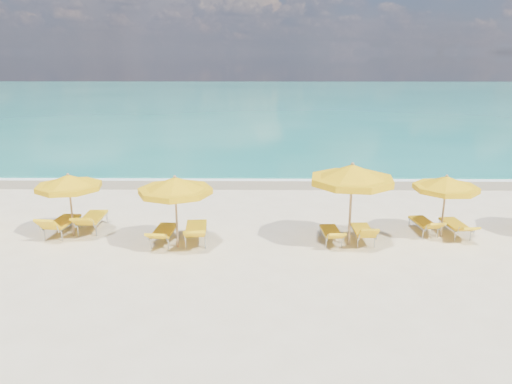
{
  "coord_description": "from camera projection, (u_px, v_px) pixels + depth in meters",
  "views": [
    {
      "loc": [
        0.18,
        -14.71,
        5.74
      ],
      "look_at": [
        0.0,
        1.5,
        1.2
      ],
      "focal_mm": 35.0,
      "sensor_mm": 36.0,
      "label": 1
    }
  ],
  "objects": [
    {
      "name": "ground_plane",
      "position": [
        255.0,
        241.0,
        15.71
      ],
      "size": [
        120.0,
        120.0,
        0.0
      ],
      "primitive_type": "plane",
      "color": "beige"
    },
    {
      "name": "ocean",
      "position": [
        260.0,
        100.0,
        61.93
      ],
      "size": [
        120.0,
        80.0,
        0.3
      ],
      "primitive_type": "cube",
      "color": "#15766A",
      "rests_on": "ground"
    },
    {
      "name": "wet_sand_band",
      "position": [
        257.0,
        182.0,
        22.84
      ],
      "size": [
        120.0,
        2.6,
        0.01
      ],
      "primitive_type": "cube",
      "color": "tan",
      "rests_on": "ground"
    },
    {
      "name": "foam_line",
      "position": [
        258.0,
        178.0,
        23.61
      ],
      "size": [
        120.0,
        1.2,
        0.03
      ],
      "primitive_type": "cube",
      "color": "white",
      "rests_on": "ground"
    },
    {
      "name": "whitecap_near",
      "position": [
        166.0,
        145.0,
        32.15
      ],
      "size": [
        14.0,
        0.36,
        0.05
      ],
      "primitive_type": "cube",
      "color": "white",
      "rests_on": "ground"
    },
    {
      "name": "whitecap_far",
      "position": [
        362.0,
        129.0,
        38.74
      ],
      "size": [
        18.0,
        0.3,
        0.05
      ],
      "primitive_type": "cube",
      "color": "white",
      "rests_on": "ground"
    },
    {
      "name": "umbrella_3",
      "position": [
        69.0,
        183.0,
        15.71
      ],
      "size": [
        2.48,
        2.48,
        2.1
      ],
      "rotation": [
        0.0,
        0.0,
        -0.22
      ],
      "color": "#AA8455",
      "rests_on": "ground"
    },
    {
      "name": "umbrella_4",
      "position": [
        175.0,
        186.0,
        14.74
      ],
      "size": [
        2.28,
        2.28,
        2.26
      ],
      "rotation": [
        0.0,
        0.0,
        0.02
      ],
      "color": "#AA8455",
      "rests_on": "ground"
    },
    {
      "name": "umbrella_5",
      "position": [
        352.0,
        175.0,
        14.89
      ],
      "size": [
        3.14,
        3.14,
        2.6
      ],
      "rotation": [
        0.0,
        0.0,
        0.26
      ],
      "color": "#AA8455",
      "rests_on": "ground"
    },
    {
      "name": "umbrella_6",
      "position": [
        446.0,
        184.0,
        15.64
      ],
      "size": [
        2.63,
        2.63,
        2.07
      ],
      "rotation": [
        0.0,
        0.0,
        -0.36
      ],
      "color": "#AA8455",
      "rests_on": "ground"
    },
    {
      "name": "lounger_3_left",
      "position": [
        62.0,
        227.0,
        16.3
      ],
      "size": [
        0.83,
        1.95,
        0.89
      ],
      "rotation": [
        0.0,
        0.0,
        -0.1
      ],
      "color": "#A5A8AD",
      "rests_on": "ground"
    },
    {
      "name": "lounger_3_right",
      "position": [
        92.0,
        223.0,
        16.68
      ],
      "size": [
        0.71,
        2.01,
        0.83
      ],
      "rotation": [
        0.0,
        0.0,
        0.02
      ],
      "color": "#A5A8AD",
      "rests_on": "ground"
    },
    {
      "name": "lounger_4_left",
      "position": [
        164.0,
        236.0,
        15.56
      ],
      "size": [
        0.7,
        1.88,
        0.72
      ],
      "rotation": [
        0.0,
        0.0,
        -0.06
      ],
      "color": "#A5A8AD",
      "rests_on": "ground"
    },
    {
      "name": "lounger_4_right",
      "position": [
        196.0,
        234.0,
        15.65
      ],
      "size": [
        0.82,
        2.06,
        0.8
      ],
      "rotation": [
        0.0,
        0.0,
        0.08
      ],
      "color": "#A5A8AD",
      "rests_on": "ground"
    },
    {
      "name": "lounger_5_left",
      "position": [
        331.0,
        236.0,
        15.61
      ],
      "size": [
        0.63,
        1.67,
        0.66
      ],
      "rotation": [
        0.0,
        0.0,
        0.06
      ],
      "color": "#A5A8AD",
      "rests_on": "ground"
    },
    {
      "name": "lounger_5_right",
      "position": [
        363.0,
        235.0,
        15.65
      ],
      "size": [
        0.6,
        1.69,
        0.78
      ],
      "rotation": [
        0.0,
        0.0,
        0.01
      ],
      "color": "#A5A8AD",
      "rests_on": "ground"
    },
    {
      "name": "lounger_6_left",
      "position": [
        424.0,
        227.0,
        16.44
      ],
      "size": [
        0.76,
        1.73,
        0.69
      ],
      "rotation": [
        0.0,
        0.0,
        0.13
      ],
      "color": "#A5A8AD",
      "rests_on": "ground"
    },
    {
      "name": "lounger_6_right",
      "position": [
        455.0,
        229.0,
        16.21
      ],
      "size": [
        0.72,
        1.8,
        0.65
      ],
      "rotation": [
        0.0,
        0.0,
        0.09
      ],
      "color": "#A5A8AD",
      "rests_on": "ground"
    }
  ]
}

